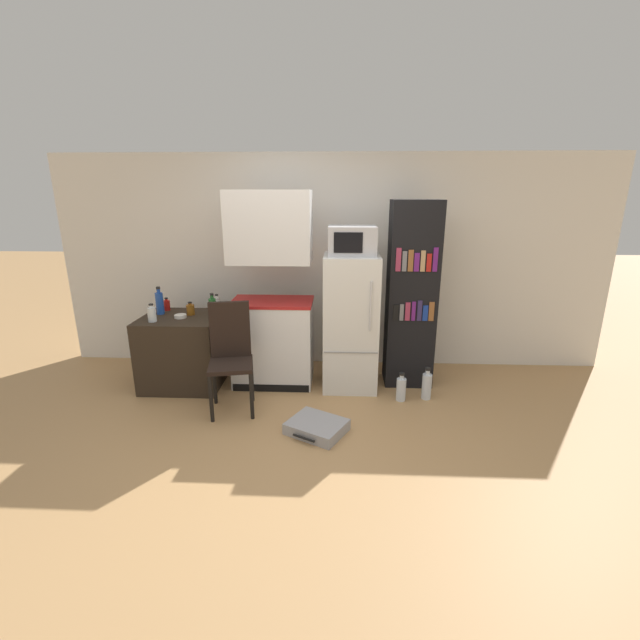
% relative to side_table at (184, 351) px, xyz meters
% --- Properties ---
extents(ground_plane, '(24.00, 24.00, 0.00)m').
position_rel_side_table_xyz_m(ground_plane, '(1.38, -1.24, -0.38)').
color(ground_plane, tan).
extents(wall_back, '(6.40, 0.10, 2.45)m').
position_rel_side_table_xyz_m(wall_back, '(1.58, 0.76, 0.84)').
color(wall_back, white).
rests_on(wall_back, ground_plane).
extents(side_table, '(0.81, 0.72, 0.77)m').
position_rel_side_table_xyz_m(side_table, '(0.00, 0.00, 0.00)').
color(side_table, '#2D2319').
rests_on(side_table, ground_plane).
extents(kitchen_hutch, '(0.86, 0.54, 2.05)m').
position_rel_side_table_xyz_m(kitchen_hutch, '(0.96, 0.10, 0.57)').
color(kitchen_hutch, white).
rests_on(kitchen_hutch, ground_plane).
extents(refrigerator, '(0.56, 0.62, 1.42)m').
position_rel_side_table_xyz_m(refrigerator, '(1.80, 0.06, 0.33)').
color(refrigerator, silver).
rests_on(refrigerator, ground_plane).
extents(microwave, '(0.48, 0.38, 0.29)m').
position_rel_side_table_xyz_m(microwave, '(1.79, 0.06, 1.18)').
color(microwave, '#B7B7BC').
rests_on(microwave, refrigerator).
extents(bookshelf, '(0.50, 0.39, 1.96)m').
position_rel_side_table_xyz_m(bookshelf, '(2.43, 0.17, 0.59)').
color(bookshelf, black).
rests_on(bookshelf, ground_plane).
extents(bottle_ketchup_red, '(0.07, 0.07, 0.14)m').
position_rel_side_table_xyz_m(bottle_ketchup_red, '(-0.23, 0.24, 0.44)').
color(bottle_ketchup_red, '#AD1914').
rests_on(bottle_ketchup_red, side_table).
extents(bottle_blue_soda, '(0.08, 0.08, 0.30)m').
position_rel_side_table_xyz_m(bottle_blue_soda, '(-0.24, 0.09, 0.51)').
color(bottle_blue_soda, '#1E47A3').
rests_on(bottle_blue_soda, side_table).
extents(bottle_amber_beer, '(0.08, 0.08, 0.14)m').
position_rel_side_table_xyz_m(bottle_amber_beer, '(0.09, 0.07, 0.44)').
color(bottle_amber_beer, brown).
rests_on(bottle_amber_beer, side_table).
extents(bottle_clear_short, '(0.08, 0.08, 0.19)m').
position_rel_side_table_xyz_m(bottle_clear_short, '(-0.21, -0.20, 0.46)').
color(bottle_clear_short, silver).
rests_on(bottle_clear_short, side_table).
extents(bottle_green_tall, '(0.07, 0.07, 0.26)m').
position_rel_side_table_xyz_m(bottle_green_tall, '(0.35, -0.00, 0.49)').
color(bottle_green_tall, '#1E6028').
rests_on(bottle_green_tall, side_table).
extents(bottle_milk_white, '(0.06, 0.06, 0.18)m').
position_rel_side_table_xyz_m(bottle_milk_white, '(0.32, 0.28, 0.46)').
color(bottle_milk_white, white).
rests_on(bottle_milk_white, side_table).
extents(bowl, '(0.12, 0.12, 0.03)m').
position_rel_side_table_xyz_m(bowl, '(0.02, -0.05, 0.40)').
color(bowl, silver).
rests_on(bowl, side_table).
extents(chair, '(0.47, 0.47, 1.04)m').
position_rel_side_table_xyz_m(chair, '(0.65, -0.49, 0.22)').
color(chair, black).
rests_on(chair, ground_plane).
extents(suitcase_large_flat, '(0.60, 0.56, 0.10)m').
position_rel_side_table_xyz_m(suitcase_large_flat, '(1.49, -0.94, -0.33)').
color(suitcase_large_flat, '#99999E').
rests_on(suitcase_large_flat, ground_plane).
extents(water_bottle_front, '(0.10, 0.10, 0.34)m').
position_rel_side_table_xyz_m(water_bottle_front, '(2.57, -0.25, -0.24)').
color(water_bottle_front, silver).
rests_on(water_bottle_front, ground_plane).
extents(water_bottle_middle, '(0.10, 0.10, 0.30)m').
position_rel_side_table_xyz_m(water_bottle_middle, '(2.31, -0.30, -0.26)').
color(water_bottle_middle, silver).
rests_on(water_bottle_middle, ground_plane).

